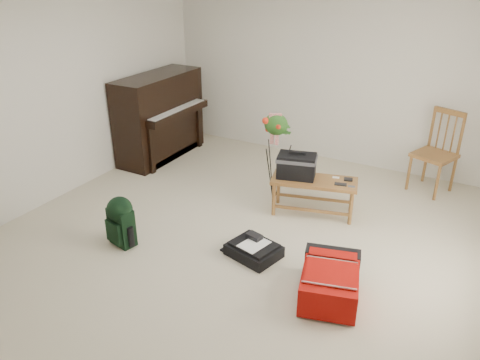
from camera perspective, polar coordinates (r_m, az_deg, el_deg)
The scene contains 10 objects.
floor at distance 5.07m, azimuth -0.66°, elevation -7.55°, with size 5.00×5.50×0.01m, color beige.
wall_back at distance 6.95m, azimuth 10.83°, elevation 12.39°, with size 5.00×0.04×2.50m, color silver.
wall_left at distance 6.10m, azimuth -21.87°, elevation 9.26°, with size 0.04×5.50×2.50m, color silver.
piano at distance 7.16m, azimuth -9.68°, elevation 7.44°, with size 0.71×1.50×1.25m.
bench at distance 5.51m, azimuth 7.74°, elevation 1.33°, with size 1.05×0.63×0.76m.
dining_chair at distance 6.48m, azimuth 22.69°, elevation 3.09°, with size 0.59×0.59×1.06m.
red_suitcase at distance 4.36m, azimuth 11.12°, elevation -11.67°, with size 0.65×0.83×0.31m.
black_duffel at distance 4.82m, azimuth 1.70°, elevation -8.44°, with size 0.58×0.50×0.21m.
green_backpack at distance 5.04m, azimuth -14.37°, elevation -4.63°, with size 0.31×0.28×0.55m.
flower_stand at distance 5.62m, azimuth 4.26°, elevation 2.48°, with size 0.48×0.48×1.19m.
Camera 1 is at (2.12, -3.70, 2.75)m, focal length 35.00 mm.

